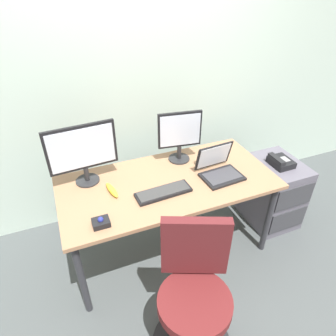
% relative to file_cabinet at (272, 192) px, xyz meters
% --- Properties ---
extents(ground_plane, '(8.00, 8.00, 0.00)m').
position_rel_file_cabinet_xyz_m(ground_plane, '(-1.05, 0.03, -0.32)').
color(ground_plane, '#474C4D').
extents(back_wall, '(6.00, 0.10, 2.80)m').
position_rel_file_cabinet_xyz_m(back_wall, '(-1.05, 0.77, 1.08)').
color(back_wall, silver).
rests_on(back_wall, ground).
extents(desk, '(1.65, 0.79, 0.73)m').
position_rel_file_cabinet_xyz_m(desk, '(-1.05, 0.03, 0.34)').
color(desk, '#9C7050').
rests_on(desk, ground).
extents(file_cabinet, '(0.42, 0.53, 0.64)m').
position_rel_file_cabinet_xyz_m(file_cabinet, '(0.00, 0.00, 0.00)').
color(file_cabinet, '#5C5865').
rests_on(file_cabinet, ground).
extents(desk_phone, '(0.17, 0.20, 0.09)m').
position_rel_file_cabinet_xyz_m(desk_phone, '(-0.01, -0.02, 0.36)').
color(desk_phone, black).
rests_on(desk_phone, file_cabinet).
extents(office_chair, '(0.53, 0.55, 0.95)m').
position_rel_file_cabinet_xyz_m(office_chair, '(-1.21, -0.77, 0.12)').
color(office_chair, black).
rests_on(office_chair, ground).
extents(monitor_main, '(0.50, 0.18, 0.47)m').
position_rel_file_cabinet_xyz_m(monitor_main, '(-1.63, 0.25, 0.68)').
color(monitor_main, '#262628').
rests_on(monitor_main, desk).
extents(monitor_side, '(0.36, 0.18, 0.43)m').
position_rel_file_cabinet_xyz_m(monitor_side, '(-0.85, 0.28, 0.65)').
color(monitor_side, '#262628').
rests_on(monitor_side, desk).
extents(keyboard, '(0.42, 0.16, 0.03)m').
position_rel_file_cabinet_xyz_m(keyboard, '(-1.14, -0.10, 0.42)').
color(keyboard, black).
rests_on(keyboard, desk).
extents(laptop, '(0.33, 0.30, 0.24)m').
position_rel_file_cabinet_xyz_m(laptop, '(-0.65, -0.05, 0.46)').
color(laptop, black).
rests_on(laptop, desk).
extents(trackball_mouse, '(0.11, 0.09, 0.07)m').
position_rel_file_cabinet_xyz_m(trackball_mouse, '(-1.63, -0.25, 0.43)').
color(trackball_mouse, black).
rests_on(trackball_mouse, desk).
extents(coffee_mug, '(0.10, 0.09, 0.10)m').
position_rel_file_cabinet_xyz_m(coffee_mug, '(-0.71, 0.11, 0.46)').
color(coffee_mug, silver).
rests_on(coffee_mug, desk).
extents(banana, '(0.08, 0.19, 0.04)m').
position_rel_file_cabinet_xyz_m(banana, '(-1.48, 0.05, 0.43)').
color(banana, yellow).
rests_on(banana, desk).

